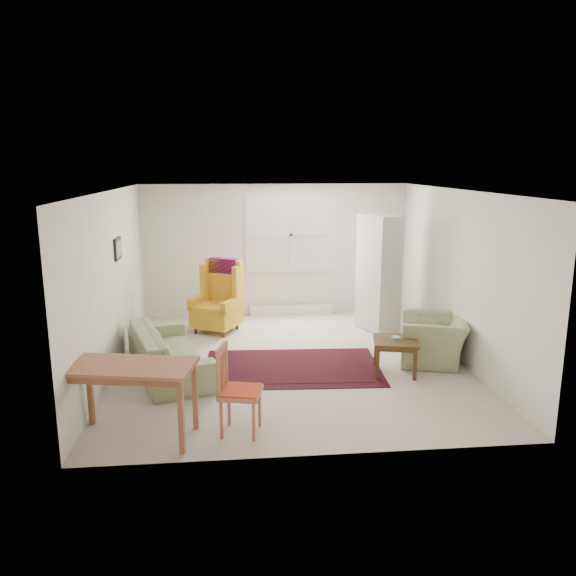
{
  "coord_description": "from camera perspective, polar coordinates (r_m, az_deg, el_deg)",
  "views": [
    {
      "loc": [
        -0.83,
        -7.83,
        2.86
      ],
      "look_at": [
        0.0,
        0.3,
        1.05
      ],
      "focal_mm": 35.0,
      "sensor_mm": 36.0,
      "label": 1
    }
  ],
  "objects": [
    {
      "name": "wingback_chair",
      "position": [
        9.76,
        -7.35,
        -0.85
      ],
      "size": [
        0.99,
        1.01,
        1.25
      ],
      "primitive_type": null,
      "rotation": [
        0.0,
        0.0,
        -0.48
      ],
      "color": "gold",
      "rests_on": "ground"
    },
    {
      "name": "coffee_table",
      "position": [
        8.01,
        10.8,
        -6.8
      ],
      "size": [
        0.71,
        0.71,
        0.49
      ],
      "primitive_type": null,
      "rotation": [
        0.0,
        0.0,
        -0.21
      ],
      "color": "#462B15",
      "rests_on": "ground"
    },
    {
      "name": "desk",
      "position": [
        6.24,
        -15.47,
        -11.06
      ],
      "size": [
        1.4,
        0.89,
        0.82
      ],
      "primitive_type": null,
      "rotation": [
        0.0,
        0.0,
        -0.2
      ],
      "color": "#AA6344",
      "rests_on": "ground"
    },
    {
      "name": "room",
      "position": [
        8.24,
        0.19,
        1.27
      ],
      "size": [
        5.04,
        5.54,
        2.51
      ],
      "color": "beige",
      "rests_on": "ground"
    },
    {
      "name": "sofa",
      "position": [
        8.02,
        -12.05,
        -5.4
      ],
      "size": [
        1.44,
        2.31,
        0.87
      ],
      "primitive_type": "imported",
      "rotation": [
        0.0,
        0.0,
        1.87
      ],
      "color": "gray",
      "rests_on": "ground"
    },
    {
      "name": "desk_chair",
      "position": [
        6.13,
        -4.85,
        -10.3
      ],
      "size": [
        0.52,
        0.52,
        0.98
      ],
      "primitive_type": null,
      "rotation": [
        0.0,
        0.0,
        1.34
      ],
      "color": "#AA6344",
      "rests_on": "ground"
    },
    {
      "name": "rug",
      "position": [
        8.12,
        0.42,
        -8.03
      ],
      "size": [
        2.58,
        1.74,
        0.03
      ],
      "primitive_type": null,
      "rotation": [
        0.0,
        0.0,
        -0.05
      ],
      "color": "black",
      "rests_on": "ground"
    },
    {
      "name": "stool",
      "position": [
        10.03,
        -7.22,
        -2.82
      ],
      "size": [
        0.34,
        0.34,
        0.46
      ],
      "primitive_type": null,
      "rotation": [
        0.0,
        0.0,
        0.01
      ],
      "color": "white",
      "rests_on": "ground"
    },
    {
      "name": "cabinet",
      "position": [
        9.82,
        9.21,
        1.47
      ],
      "size": [
        0.66,
        0.9,
        2.02
      ],
      "primitive_type": null,
      "rotation": [
        0.0,
        0.0,
        0.33
      ],
      "color": "silver",
      "rests_on": "ground"
    },
    {
      "name": "armchair",
      "position": [
        8.55,
        14.54,
        -4.62
      ],
      "size": [
        1.17,
        1.26,
        0.81
      ],
      "primitive_type": "imported",
      "rotation": [
        0.0,
        0.0,
        -1.87
      ],
      "color": "gray",
      "rests_on": "ground"
    }
  ]
}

